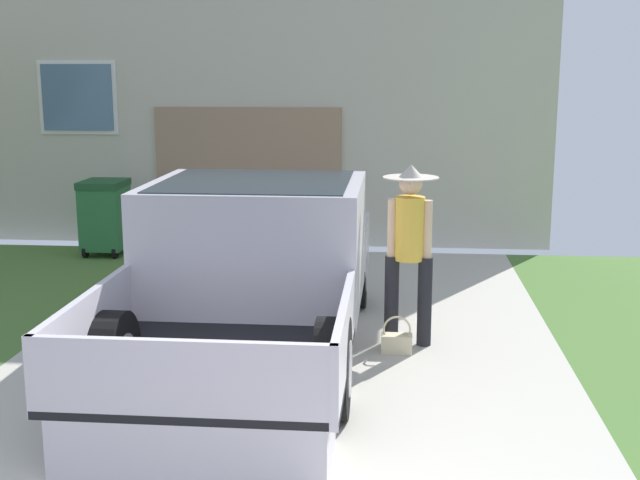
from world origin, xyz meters
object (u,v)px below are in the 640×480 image
Objects in this scene: house_with_garage at (264,80)px; wheeled_trash_bin at (105,214)px; pickup_truck at (256,273)px; person_with_hat at (409,241)px; handbag at (397,341)px.

house_with_garage reaches higher than wheeled_trash_bin.
pickup_truck is at bearing -81.65° from house_with_garage.
person_with_hat is 5.73m from wheeled_trash_bin.
person_with_hat reaches higher than handbag.
person_with_hat is at bearing -70.94° from house_with_garage.
pickup_truck is at bearing 9.37° from person_with_hat.
wheeled_trash_bin is at bearing -114.62° from house_with_garage.
wheeled_trash_bin is at bearing 137.12° from handbag.
pickup_truck reaches higher than handbag.
handbag is (-0.10, -0.27, -0.93)m from person_with_hat.
pickup_truck is at bearing -52.89° from wheeled_trash_bin.
pickup_truck is 1.51m from handbag.
handbag is at bearing -5.55° from pickup_truck.
person_with_hat is 0.97m from handbag.
handbag is at bearing -42.88° from wheeled_trash_bin.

